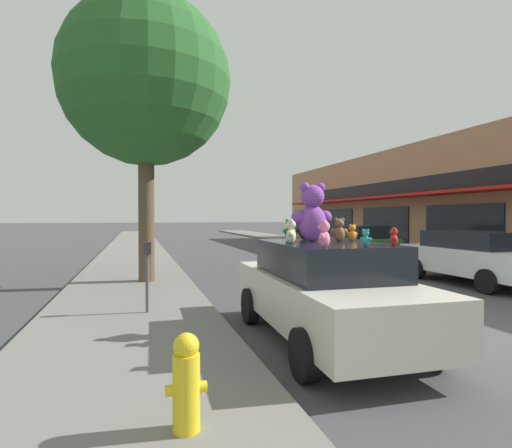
{
  "coord_description": "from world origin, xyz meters",
  "views": [
    {
      "loc": [
        -5.75,
        -4.92,
        1.87
      ],
      "look_at": [
        -3.03,
        4.14,
        1.7
      ],
      "focal_mm": 28.0,
      "sensor_mm": 36.0,
      "label": 1
    }
  ],
  "objects_px": {
    "street_tree": "(146,82)",
    "parking_meter": "(147,268)",
    "parked_car_far_center": "(475,256)",
    "plush_art_car": "(325,290)",
    "teddy_bear_red": "(394,237)",
    "teddy_bear_giant": "(312,213)",
    "teddy_bear_green": "(289,229)",
    "fire_hydrant": "(186,382)",
    "teddy_bear_black": "(304,229)",
    "teddy_bear_brown": "(339,230)",
    "teddy_bear_cream": "(291,232)",
    "parked_car_far_right": "(356,242)",
    "teddy_bear_pink": "(324,235)",
    "teddy_bear_orange": "(352,233)",
    "teddy_bear_teal": "(366,238)",
    "teddy_bear_yellow": "(324,233)"
  },
  "relations": [
    {
      "from": "teddy_bear_black",
      "to": "street_tree",
      "type": "relative_size",
      "value": 0.05
    },
    {
      "from": "teddy_bear_red",
      "to": "parked_car_far_right",
      "type": "height_order",
      "value": "teddy_bear_red"
    },
    {
      "from": "teddy_bear_giant",
      "to": "parked_car_far_right",
      "type": "xyz_separation_m",
      "value": [
        6.4,
        9.46,
        -1.12
      ]
    },
    {
      "from": "parked_car_far_center",
      "to": "fire_hydrant",
      "type": "xyz_separation_m",
      "value": [
        -8.62,
        -5.64,
        -0.25
      ]
    },
    {
      "from": "parked_car_far_center",
      "to": "parking_meter",
      "type": "relative_size",
      "value": 3.21
    },
    {
      "from": "teddy_bear_green",
      "to": "street_tree",
      "type": "distance_m",
      "value": 6.49
    },
    {
      "from": "parked_car_far_center",
      "to": "parking_meter",
      "type": "bearing_deg",
      "value": -170.82
    },
    {
      "from": "plush_art_car",
      "to": "teddy_bear_cream",
      "type": "distance_m",
      "value": 1.05
    },
    {
      "from": "parked_car_far_center",
      "to": "parking_meter",
      "type": "distance_m",
      "value": 8.94
    },
    {
      "from": "plush_art_car",
      "to": "teddy_bear_green",
      "type": "xyz_separation_m",
      "value": [
        -0.21,
        0.94,
        0.88
      ]
    },
    {
      "from": "parked_car_far_center",
      "to": "street_tree",
      "type": "distance_m",
      "value": 10.17
    },
    {
      "from": "teddy_bear_brown",
      "to": "teddy_bear_cream",
      "type": "bearing_deg",
      "value": 35.06
    },
    {
      "from": "teddy_bear_giant",
      "to": "teddy_bear_green",
      "type": "distance_m",
      "value": 0.76
    },
    {
      "from": "teddy_bear_cream",
      "to": "teddy_bear_orange",
      "type": "bearing_deg",
      "value": 128.04
    },
    {
      "from": "plush_art_car",
      "to": "teddy_bear_orange",
      "type": "bearing_deg",
      "value": 25.33
    },
    {
      "from": "teddy_bear_green",
      "to": "teddy_bear_black",
      "type": "relative_size",
      "value": 0.93
    },
    {
      "from": "teddy_bear_pink",
      "to": "teddy_bear_teal",
      "type": "height_order",
      "value": "teddy_bear_pink"
    },
    {
      "from": "teddy_bear_red",
      "to": "teddy_bear_cream",
      "type": "relative_size",
      "value": 0.69
    },
    {
      "from": "teddy_bear_orange",
      "to": "teddy_bear_brown",
      "type": "xyz_separation_m",
      "value": [
        -0.24,
        -0.01,
        0.05
      ]
    },
    {
      "from": "teddy_bear_brown",
      "to": "teddy_bear_teal",
      "type": "bearing_deg",
      "value": 94.57
    },
    {
      "from": "teddy_bear_yellow",
      "to": "parked_car_far_center",
      "type": "relative_size",
      "value": 0.06
    },
    {
      "from": "plush_art_car",
      "to": "teddy_bear_cream",
      "type": "relative_size",
      "value": 11.84
    },
    {
      "from": "teddy_bear_green",
      "to": "parking_meter",
      "type": "relative_size",
      "value": 0.28
    },
    {
      "from": "plush_art_car",
      "to": "teddy_bear_black",
      "type": "xyz_separation_m",
      "value": [
        0.02,
        0.84,
        0.89
      ]
    },
    {
      "from": "teddy_bear_teal",
      "to": "street_tree",
      "type": "distance_m",
      "value": 8.07
    },
    {
      "from": "teddy_bear_brown",
      "to": "fire_hydrant",
      "type": "relative_size",
      "value": 0.47
    },
    {
      "from": "teddy_bear_yellow",
      "to": "teddy_bear_teal",
      "type": "distance_m",
      "value": 1.59
    },
    {
      "from": "parked_car_far_right",
      "to": "teddy_bear_green",
      "type": "bearing_deg",
      "value": -126.59
    },
    {
      "from": "plush_art_car",
      "to": "teddy_bear_giant",
      "type": "distance_m",
      "value": 1.17
    },
    {
      "from": "parked_car_far_center",
      "to": "teddy_bear_green",
      "type": "bearing_deg",
      "value": -158.88
    },
    {
      "from": "fire_hydrant",
      "to": "parking_meter",
      "type": "relative_size",
      "value": 0.62
    },
    {
      "from": "street_tree",
      "to": "parking_meter",
      "type": "bearing_deg",
      "value": -91.18
    },
    {
      "from": "teddy_bear_orange",
      "to": "teddy_bear_brown",
      "type": "relative_size",
      "value": 0.72
    },
    {
      "from": "parked_car_far_center",
      "to": "parked_car_far_right",
      "type": "height_order",
      "value": "parked_car_far_right"
    },
    {
      "from": "teddy_bear_brown",
      "to": "street_tree",
      "type": "distance_m",
      "value": 7.21
    },
    {
      "from": "teddy_bear_yellow",
      "to": "teddy_bear_cream",
      "type": "bearing_deg",
      "value": -24.72
    },
    {
      "from": "teddy_bear_brown",
      "to": "street_tree",
      "type": "relative_size",
      "value": 0.05
    },
    {
      "from": "teddy_bear_green",
      "to": "teddy_bear_yellow",
      "type": "distance_m",
      "value": 0.58
    },
    {
      "from": "parking_meter",
      "to": "teddy_bear_pink",
      "type": "bearing_deg",
      "value": -55.67
    },
    {
      "from": "parked_car_far_center",
      "to": "fire_hydrant",
      "type": "height_order",
      "value": "parked_car_far_center"
    },
    {
      "from": "teddy_bear_pink",
      "to": "parking_meter",
      "type": "bearing_deg",
      "value": -109.43
    },
    {
      "from": "teddy_bear_teal",
      "to": "parked_car_far_right",
      "type": "bearing_deg",
      "value": -56.48
    },
    {
      "from": "teddy_bear_orange",
      "to": "street_tree",
      "type": "xyz_separation_m",
      "value": [
        -3.05,
        5.42,
        3.87
      ]
    },
    {
      "from": "plush_art_car",
      "to": "teddy_bear_red",
      "type": "relative_size",
      "value": 17.2
    },
    {
      "from": "teddy_bear_giant",
      "to": "fire_hydrant",
      "type": "xyz_separation_m",
      "value": [
        -2.22,
        -2.43,
        -1.38
      ]
    },
    {
      "from": "parking_meter",
      "to": "plush_art_car",
      "type": "bearing_deg",
      "value": -38.71
    },
    {
      "from": "teddy_bear_cream",
      "to": "teddy_bear_orange",
      "type": "relative_size",
      "value": 1.33
    },
    {
      "from": "teddy_bear_orange",
      "to": "parked_car_far_right",
      "type": "xyz_separation_m",
      "value": [
        5.69,
        9.43,
        -0.81
      ]
    },
    {
      "from": "street_tree",
      "to": "plush_art_car",
      "type": "bearing_deg",
      "value": -66.68
    },
    {
      "from": "teddy_bear_giant",
      "to": "teddy_bear_cream",
      "type": "xyz_separation_m",
      "value": [
        -0.47,
        -0.29,
        -0.27
      ]
    }
  ]
}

